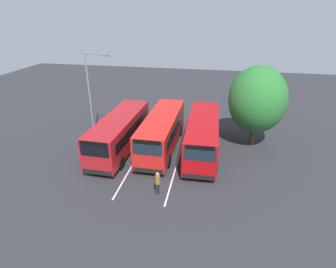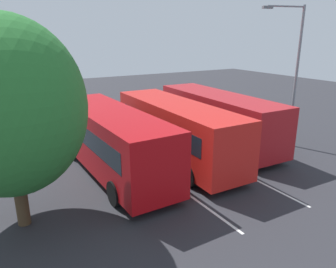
{
  "view_description": "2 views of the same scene",
  "coord_description": "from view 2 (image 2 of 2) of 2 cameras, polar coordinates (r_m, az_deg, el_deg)",
  "views": [
    {
      "loc": [
        21.05,
        4.73,
        11.56
      ],
      "look_at": [
        -0.44,
        0.56,
        1.44
      ],
      "focal_mm": 29.41,
      "sensor_mm": 36.0,
      "label": 1
    },
    {
      "loc": [
        -14.22,
        8.61,
        6.48
      ],
      "look_at": [
        -0.07,
        0.36,
        1.4
      ],
      "focal_mm": 34.28,
      "sensor_mm": 36.0,
      "label": 2
    }
  ],
  "objects": [
    {
      "name": "bus_center_left",
      "position": [
        16.97,
        1.49,
        0.9
      ],
      "size": [
        9.56,
        2.72,
        3.09
      ],
      "rotation": [
        0.0,
        0.0,
        -0.01
      ],
      "color": "red",
      "rests_on": "ground"
    },
    {
      "name": "bus_far_left",
      "position": [
        19.69,
        8.85,
        3.0
      ],
      "size": [
        9.6,
        2.83,
        3.09
      ],
      "rotation": [
        0.0,
        0.0,
        -0.02
      ],
      "color": "#AD191E",
      "rests_on": "ground"
    },
    {
      "name": "depot_tree",
      "position": [
        11.5,
        -26.67,
        4.33
      ],
      "size": [
        5.55,
        4.99,
        7.2
      ],
      "color": "#4C3823",
      "rests_on": "ground"
    },
    {
      "name": "lane_stripe_inner_left",
      "position": [
        17.06,
        -4.2,
        -5.14
      ],
      "size": [
        14.81,
        0.3,
        0.01
      ],
      "primitive_type": "cube",
      "rotation": [
        0.0,
        0.0,
        0.01
      ],
      "color": "silver",
      "rests_on": "ground"
    },
    {
      "name": "ground_plane",
      "position": [
        17.84,
        0.87,
        -4.08
      ],
      "size": [
        71.38,
        71.38,
        0.0
      ],
      "primitive_type": "plane",
      "color": "#2B2B30"
    },
    {
      "name": "street_lamp",
      "position": [
        19.97,
        21.39,
        10.74
      ],
      "size": [
        0.82,
        2.56,
        8.04
      ],
      "rotation": [
        0.0,
        0.0,
        1.32
      ],
      "color": "gray",
      "rests_on": "ground"
    },
    {
      "name": "bus_center_right",
      "position": [
        15.58,
        -10.03,
        -0.86
      ],
      "size": [
        9.6,
        2.83,
        3.09
      ],
      "rotation": [
        0.0,
        0.0,
        0.03
      ],
      "color": "#B70C11",
      "rests_on": "ground"
    },
    {
      "name": "lane_stripe_outer_left",
      "position": [
        18.75,
        5.48,
        -3.07
      ],
      "size": [
        14.81,
        0.3,
        0.01
      ],
      "primitive_type": "cube",
      "rotation": [
        0.0,
        0.0,
        0.01
      ],
      "color": "silver",
      "rests_on": "ground"
    },
    {
      "name": "pedestrian",
      "position": [
        22.41,
        -9.86,
        2.82
      ],
      "size": [
        0.42,
        0.42,
        1.71
      ],
      "rotation": [
        0.0,
        0.0,
        3.53
      ],
      "color": "#232833",
      "rests_on": "ground"
    }
  ]
}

